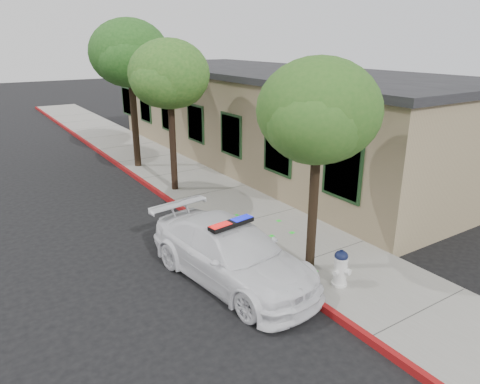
% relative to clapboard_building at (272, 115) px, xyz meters
% --- Properties ---
extents(ground, '(120.00, 120.00, 0.00)m').
position_rel_clapboard_building_xyz_m(ground, '(-6.69, -9.00, -2.13)').
color(ground, black).
rests_on(ground, ground).
extents(sidewalk, '(3.20, 60.00, 0.15)m').
position_rel_clapboard_building_xyz_m(sidewalk, '(-5.09, -6.00, -2.05)').
color(sidewalk, gray).
rests_on(sidewalk, ground).
extents(red_curb, '(0.14, 60.00, 0.16)m').
position_rel_clapboard_building_xyz_m(red_curb, '(-6.63, -6.00, -2.05)').
color(red_curb, '#A01117').
rests_on(red_curb, ground).
extents(clapboard_building, '(7.30, 20.89, 4.24)m').
position_rel_clapboard_building_xyz_m(clapboard_building, '(0.00, 0.00, 0.00)').
color(clapboard_building, '#968962').
rests_on(clapboard_building, ground).
extents(police_car, '(2.60, 5.08, 1.53)m').
position_rel_clapboard_building_xyz_m(police_car, '(-7.59, -8.54, -1.42)').
color(police_car, white).
rests_on(police_car, ground).
extents(fire_hydrant, '(0.51, 0.44, 0.88)m').
position_rel_clapboard_building_xyz_m(fire_hydrant, '(-5.77, -10.31, -1.53)').
color(fire_hydrant, silver).
rests_on(fire_hydrant, sidewalk).
extents(street_tree_near, '(2.87, 2.76, 5.06)m').
position_rel_clapboard_building_xyz_m(street_tree_near, '(-5.79, -9.33, 1.80)').
color(street_tree_near, black).
rests_on(street_tree_near, sidewalk).
extents(street_tree_mid, '(2.95, 2.87, 5.43)m').
position_rel_clapboard_building_xyz_m(street_tree_mid, '(-5.98, -1.90, 2.12)').
color(street_tree_mid, black).
rests_on(street_tree_mid, sidewalk).
extents(street_tree_far, '(3.34, 3.40, 6.22)m').
position_rel_clapboard_building_xyz_m(street_tree_far, '(-5.94, 1.93, 2.70)').
color(street_tree_far, black).
rests_on(street_tree_far, sidewalk).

